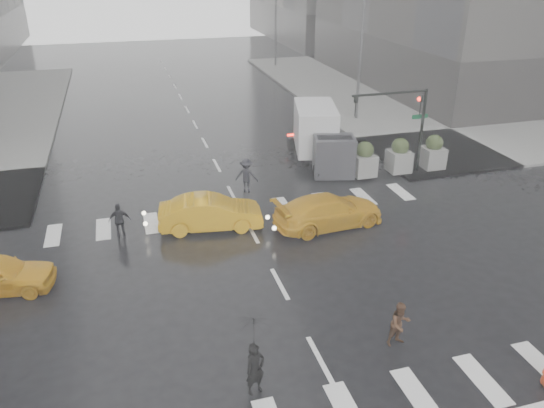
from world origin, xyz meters
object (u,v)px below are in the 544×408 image
object	(u,v)px
pedestrian_brown	(400,324)
box_truck	(320,135)
traffic_signal_pole	(406,115)
taxi_mid	(211,213)

from	to	relation	value
pedestrian_brown	box_truck	distance (m)	15.20
traffic_signal_pole	pedestrian_brown	world-z (taller)	traffic_signal_pole
taxi_mid	box_truck	distance (m)	9.37
pedestrian_brown	taxi_mid	distance (m)	9.73
taxi_mid	box_truck	size ratio (longest dim) A/B	0.76
pedestrian_brown	taxi_mid	world-z (taller)	pedestrian_brown
taxi_mid	box_truck	xyz separation A→B (m)	(7.13, 6.01, 0.90)
pedestrian_brown	box_truck	xyz separation A→B (m)	(3.07, 14.86, 0.89)
traffic_signal_pole	taxi_mid	distance (m)	11.32
taxi_mid	box_truck	bearing A→B (deg)	-42.01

